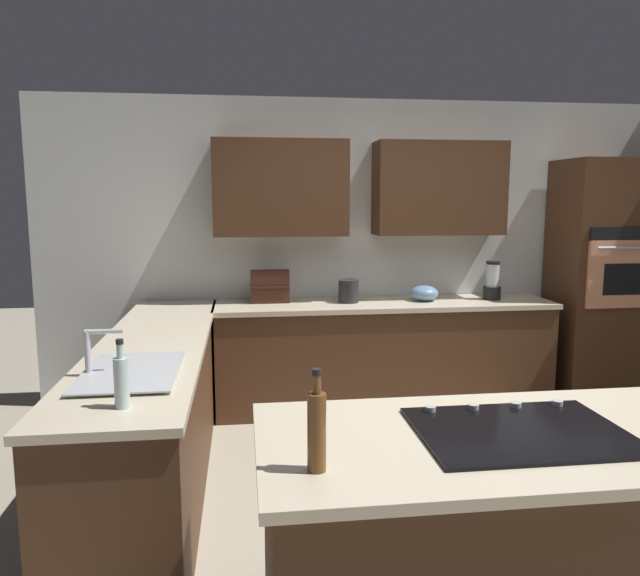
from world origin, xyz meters
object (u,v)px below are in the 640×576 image
blender (492,283)px  dish_soap_bottle (121,380)px  wall_oven (602,281)px  cooktop (520,431)px  spice_rack (270,287)px  oil_bottle (317,429)px  mixing_bowl (424,293)px  kettle (349,291)px  sink_unit (129,371)px

blender → dish_soap_bottle: size_ratio=1.14×
wall_oven → cooktop: 3.54m
spice_rack → oil_bottle: bearing=90.1°
spice_rack → blender: bearing=178.1°
mixing_bowl → kettle: bearing=0.0°
cooktop → dish_soap_bottle: bearing=-17.1°
sink_unit → dish_soap_bottle: bearing=97.0°
mixing_bowl → kettle: (0.65, 0.00, 0.03)m
mixing_bowl → kettle: size_ratio=1.24×
kettle → oil_bottle: size_ratio=0.57×
wall_oven → mixing_bowl: 1.60m
spice_rack → dish_soap_bottle: bearing=73.7°
mixing_bowl → dish_soap_bottle: 3.13m
cooktop → spice_rack: size_ratio=2.38×
wall_oven → mixing_bowl: (1.60, -0.02, -0.08)m
kettle → oil_bottle: 3.14m
spice_rack → kettle: spice_rack is taller
wall_oven → mixing_bowl: wall_oven is taller
cooktop → dish_soap_bottle: dish_soap_bottle is taller
sink_unit → kettle: size_ratio=3.68×
sink_unit → oil_bottle: (-0.78, 1.16, 0.12)m
sink_unit → dish_soap_bottle: (-0.06, 0.48, 0.10)m
cooktop → dish_soap_bottle: size_ratio=2.63×
wall_oven → dish_soap_bottle: size_ratio=7.22×
spice_rack → oil_bottle: (-0.00, 3.13, 0.00)m
cooktop → oil_bottle: oil_bottle is taller
cooktop → oil_bottle: (0.78, 0.21, 0.13)m
wall_oven → blender: bearing=-1.2°
cooktop → oil_bottle: bearing=15.3°
blender → kettle: 1.25m
wall_oven → mixing_bowl: bearing=-0.7°
sink_unit → mixing_bowl: bearing=-137.4°
wall_oven → spice_rack: 2.90m
dish_soap_bottle → oil_bottle: (-0.72, 0.68, 0.02)m
cooktop → mixing_bowl: (-0.51, -2.86, 0.06)m
dish_soap_bottle → blender: bearing=-137.6°
oil_bottle → dish_soap_bottle: bearing=-43.1°
sink_unit → blender: size_ratio=2.12×
sink_unit → blender: 3.29m
dish_soap_bottle → wall_oven: bearing=-146.8°
cooktop → kettle: 2.86m
mixing_bowl → oil_bottle: oil_bottle is taller
spice_rack → dish_soap_bottle: 2.56m
wall_oven → spice_rack: (2.90, -0.08, -0.01)m
mixing_bowl → kettle: 0.65m
blender → kettle: size_ratio=1.74×
mixing_bowl → spice_rack: size_ratio=0.74×
sink_unit → kettle: 2.39m
wall_oven → sink_unit: bearing=27.2°
cooktop → kettle: size_ratio=4.00×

